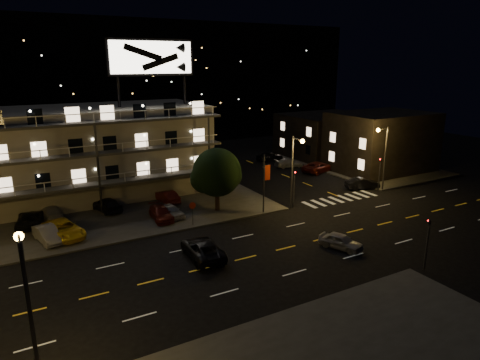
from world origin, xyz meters
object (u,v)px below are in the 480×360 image
lot_car_4 (171,211)px  road_car_east (341,241)px  side_car_0 (362,183)px  road_car_west (203,249)px  lot_car_2 (64,229)px  lot_car_7 (51,212)px  tree (216,174)px

lot_car_4 → road_car_east: 17.41m
side_car_0 → road_car_west: bearing=124.8°
lot_car_2 → lot_car_7: bearing=77.9°
lot_car_4 → lot_car_7: 12.18m
tree → side_car_0: bearing=-4.0°
lot_car_4 → side_car_0: bearing=-16.1°
tree → lot_car_4: tree is taller
tree → lot_car_4: size_ratio=1.83×
side_car_0 → tree: bearing=103.3°
road_car_west → road_car_east: bearing=163.2°
lot_car_7 → road_car_west: road_car_west is taller
road_car_east → side_car_0: bearing=18.8°
tree → lot_car_4: bearing=174.9°
lot_car_2 → road_car_west: (9.37, -9.68, -0.12)m
tree → lot_car_2: size_ratio=1.29×
lot_car_4 → road_car_west: (-0.95, -9.95, -0.03)m
lot_car_2 → lot_car_4: 10.33m
lot_car_2 → road_car_east: size_ratio=1.36×
lot_car_7 → side_car_0: 36.37m
lot_car_7 → road_car_west: bearing=116.4°
lot_car_2 → road_car_west: 13.48m
road_car_west → lot_car_2: bearing=-41.9°
road_car_west → lot_car_7: bearing=-53.7°
lot_car_2 → road_car_west: lot_car_2 is taller
lot_car_7 → side_car_0: bearing=162.3°
lot_car_2 → side_car_0: (35.13, -1.55, -0.18)m
tree → road_car_east: bearing=-69.7°
tree → road_car_east: size_ratio=1.76×
side_car_0 → road_car_west: road_car_west is taller
lot_car_4 → road_car_west: size_ratio=0.68×
tree → lot_car_7: bearing=158.9°
lot_car_4 → road_car_east: (10.12, -14.17, -0.13)m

